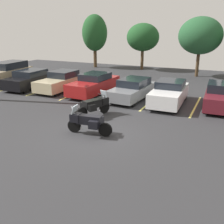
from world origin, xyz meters
name	(u,v)px	position (x,y,z in m)	size (l,w,h in m)	color
ground	(96,134)	(0.00, 0.00, -0.05)	(44.00, 44.00, 0.10)	#2D2D30
motorcycle_touring	(88,121)	(-0.24, -0.30, 0.63)	(2.18, 0.94, 1.34)	black
motorcycle_second	(95,105)	(-1.21, 2.17, 0.65)	(1.29, 2.12, 1.36)	black
parking_stripes	(112,97)	(-2.06, 6.38, 0.00)	(23.18, 4.87, 0.01)	#EAE066
car_tan	(8,73)	(-12.15, 6.61, 0.94)	(2.24, 4.72, 1.90)	tan
car_black	(31,79)	(-9.31, 6.22, 0.72)	(2.04, 4.67, 1.46)	black
car_champagne	(61,81)	(-6.51, 6.53, 0.72)	(1.93, 4.57, 1.50)	#C1B289
car_red	(94,84)	(-3.61, 6.55, 0.74)	(2.09, 4.96, 1.53)	maroon
car_grey	(133,89)	(-0.51, 6.37, 0.70)	(2.13, 4.62, 1.41)	slate
car_white	(169,93)	(2.04, 6.16, 0.74)	(1.92, 4.56, 1.51)	white
car_maroon	(221,96)	(5.10, 6.72, 0.72)	(1.95, 4.35, 1.52)	maroon
tree_left	(143,37)	(-4.19, 19.42, 3.65)	(3.69, 3.69, 5.23)	#4C3823
tree_center_left	(95,33)	(-10.05, 18.74, 4.08)	(3.03, 3.03, 6.24)	#4C3823
tree_right	(200,36)	(2.31, 17.33, 3.96)	(4.19, 4.19, 5.75)	#4C3823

